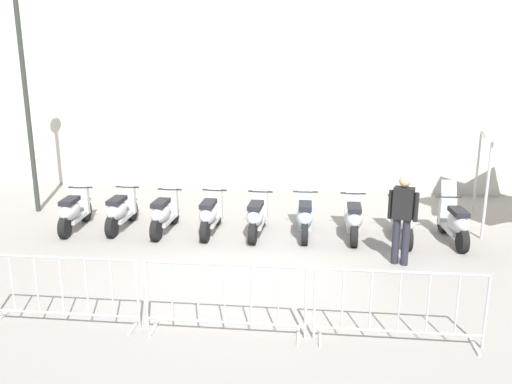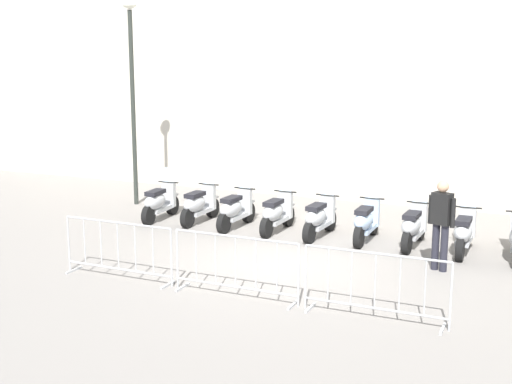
{
  "view_description": "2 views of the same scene",
  "coord_description": "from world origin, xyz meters",
  "px_view_note": "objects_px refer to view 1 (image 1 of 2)",
  "views": [
    {
      "loc": [
        2.89,
        -8.14,
        3.76
      ],
      "look_at": [
        -0.38,
        1.85,
        1.07
      ],
      "focal_mm": 36.15,
      "sensor_mm": 36.0,
      "label": 1
    },
    {
      "loc": [
        7.04,
        -10.43,
        3.9
      ],
      "look_at": [
        -1.5,
        1.17,
        1.07
      ],
      "focal_mm": 46.89,
      "sensor_mm": 36.0,
      "label": 2
    }
  ],
  "objects_px": {
    "motorcycle_7": "(404,221)",
    "barrier_segment_2": "(399,308)",
    "motorcycle_2": "(164,213)",
    "officer_near_row_end": "(403,215)",
    "motorcycle_0": "(74,211)",
    "barrier_segment_0": "(62,292)",
    "motorcycle_4": "(257,216)",
    "motorcycle_8": "(455,223)",
    "motorcycle_6": "(353,218)",
    "motorcycle_3": "(210,214)",
    "motorcycle_5": "(305,216)",
    "barrier_segment_1": "(225,300)",
    "street_lamp": "(24,79)",
    "motorcycle_1": "(120,210)"
  },
  "relations": [
    {
      "from": "motorcycle_7",
      "to": "barrier_segment_2",
      "type": "distance_m",
      "value": 4.29
    },
    {
      "from": "officer_near_row_end",
      "to": "motorcycle_8",
      "type": "bearing_deg",
      "value": 56.59
    },
    {
      "from": "motorcycle_6",
      "to": "barrier_segment_2",
      "type": "xyz_separation_m",
      "value": [
        1.17,
        -4.15,
        0.07
      ]
    },
    {
      "from": "motorcycle_1",
      "to": "barrier_segment_0",
      "type": "distance_m",
      "value": 4.39
    },
    {
      "from": "motorcycle_4",
      "to": "barrier_segment_0",
      "type": "relative_size",
      "value": 0.77
    },
    {
      "from": "motorcycle_2",
      "to": "barrier_segment_1",
      "type": "relative_size",
      "value": 0.77
    },
    {
      "from": "motorcycle_2",
      "to": "officer_near_row_end",
      "type": "height_order",
      "value": "officer_near_row_end"
    },
    {
      "from": "motorcycle_6",
      "to": "motorcycle_8",
      "type": "distance_m",
      "value": 2.1
    },
    {
      "from": "street_lamp",
      "to": "motorcycle_4",
      "type": "bearing_deg",
      "value": -0.88
    },
    {
      "from": "motorcycle_0",
      "to": "barrier_segment_0",
      "type": "distance_m",
      "value": 4.54
    },
    {
      "from": "motorcycle_1",
      "to": "motorcycle_0",
      "type": "bearing_deg",
      "value": -159.5
    },
    {
      "from": "barrier_segment_1",
      "to": "barrier_segment_2",
      "type": "relative_size",
      "value": 1.0
    },
    {
      "from": "barrier_segment_0",
      "to": "barrier_segment_1",
      "type": "relative_size",
      "value": 1.0
    },
    {
      "from": "motorcycle_5",
      "to": "barrier_segment_2",
      "type": "relative_size",
      "value": 0.76
    },
    {
      "from": "motorcycle_3",
      "to": "motorcycle_4",
      "type": "bearing_deg",
      "value": 10.61
    },
    {
      "from": "motorcycle_0",
      "to": "motorcycle_3",
      "type": "xyz_separation_m",
      "value": [
        3.04,
        0.73,
        0.0
      ]
    },
    {
      "from": "motorcycle_2",
      "to": "barrier_segment_1",
      "type": "xyz_separation_m",
      "value": [
        2.91,
        -3.69,
        0.07
      ]
    },
    {
      "from": "motorcycle_7",
      "to": "officer_near_row_end",
      "type": "height_order",
      "value": "officer_near_row_end"
    },
    {
      "from": "barrier_segment_0",
      "to": "motorcycle_0",
      "type": "bearing_deg",
      "value": 125.21
    },
    {
      "from": "barrier_segment_2",
      "to": "officer_near_row_end",
      "type": "distance_m",
      "value": 2.99
    },
    {
      "from": "motorcycle_0",
      "to": "motorcycle_8",
      "type": "bearing_deg",
      "value": 12.23
    },
    {
      "from": "motorcycle_8",
      "to": "barrier_segment_0",
      "type": "distance_m",
      "value": 7.79
    },
    {
      "from": "motorcycle_4",
      "to": "barrier_segment_1",
      "type": "xyz_separation_m",
      "value": [
        0.88,
        -4.14,
        0.07
      ]
    },
    {
      "from": "motorcycle_2",
      "to": "motorcycle_3",
      "type": "distance_m",
      "value": 1.05
    },
    {
      "from": "motorcycle_3",
      "to": "motorcycle_5",
      "type": "relative_size",
      "value": 1.0
    },
    {
      "from": "motorcycle_8",
      "to": "street_lamp",
      "type": "height_order",
      "value": "street_lamp"
    },
    {
      "from": "motorcycle_4",
      "to": "motorcycle_7",
      "type": "relative_size",
      "value": 1.01
    },
    {
      "from": "motorcycle_7",
      "to": "barrier_segment_1",
      "type": "relative_size",
      "value": 0.76
    },
    {
      "from": "motorcycle_0",
      "to": "barrier_segment_0",
      "type": "height_order",
      "value": "motorcycle_0"
    },
    {
      "from": "motorcycle_0",
      "to": "barrier_segment_1",
      "type": "distance_m",
      "value": 5.89
    },
    {
      "from": "motorcycle_5",
      "to": "motorcycle_8",
      "type": "relative_size",
      "value": 1.01
    },
    {
      "from": "motorcycle_2",
      "to": "officer_near_row_end",
      "type": "xyz_separation_m",
      "value": [
        5.11,
        -0.25,
        0.53
      ]
    },
    {
      "from": "motorcycle_3",
      "to": "motorcycle_5",
      "type": "height_order",
      "value": "same"
    },
    {
      "from": "motorcycle_7",
      "to": "barrier_segment_2",
      "type": "xyz_separation_m",
      "value": [
        0.13,
        -4.29,
        0.07
      ]
    },
    {
      "from": "motorcycle_7",
      "to": "street_lamp",
      "type": "relative_size",
      "value": 0.31
    },
    {
      "from": "motorcycle_4",
      "to": "motorcycle_7",
      "type": "xyz_separation_m",
      "value": [
        3.07,
        0.64,
        0.0
      ]
    },
    {
      "from": "motorcycle_4",
      "to": "motorcycle_8",
      "type": "xyz_separation_m",
      "value": [
        4.09,
        0.85,
        0.0
      ]
    },
    {
      "from": "motorcycle_2",
      "to": "motorcycle_8",
      "type": "xyz_separation_m",
      "value": [
        6.13,
        1.3,
        0.0
      ]
    },
    {
      "from": "officer_near_row_end",
      "to": "barrier_segment_0",
      "type": "bearing_deg",
      "value": -138.98
    },
    {
      "from": "motorcycle_7",
      "to": "officer_near_row_end",
      "type": "distance_m",
      "value": 1.44
    },
    {
      "from": "motorcycle_5",
      "to": "motorcycle_7",
      "type": "height_order",
      "value": "same"
    },
    {
      "from": "motorcycle_7",
      "to": "motorcycle_3",
      "type": "bearing_deg",
      "value": -168.53
    },
    {
      "from": "motorcycle_0",
      "to": "motorcycle_3",
      "type": "relative_size",
      "value": 0.99
    },
    {
      "from": "motorcycle_2",
      "to": "barrier_segment_0",
      "type": "distance_m",
      "value": 4.22
    },
    {
      "from": "motorcycle_3",
      "to": "motorcycle_4",
      "type": "distance_m",
      "value": 1.04
    },
    {
      "from": "motorcycle_4",
      "to": "motorcycle_2",
      "type": "bearing_deg",
      "value": -167.51
    },
    {
      "from": "motorcycle_8",
      "to": "motorcycle_0",
      "type": "bearing_deg",
      "value": -167.77
    },
    {
      "from": "street_lamp",
      "to": "motorcycle_6",
      "type": "bearing_deg",
      "value": 2.9
    },
    {
      "from": "barrier_segment_2",
      "to": "officer_near_row_end",
      "type": "relative_size",
      "value": 1.29
    },
    {
      "from": "motorcycle_1",
      "to": "motorcycle_6",
      "type": "bearing_deg",
      "value": 11.6
    }
  ]
}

